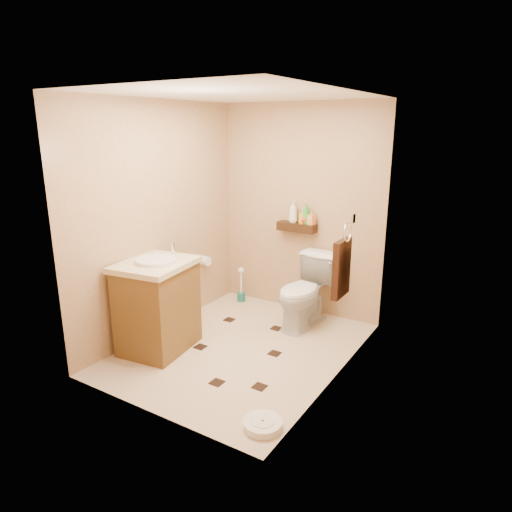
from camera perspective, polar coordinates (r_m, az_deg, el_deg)
The scene contains 19 objects.
ground at distance 4.65m, azimuth -1.84°, elevation -11.45°, with size 2.50×2.50×0.00m, color beige.
wall_back at distance 5.30m, azimuth 5.56°, elevation 5.68°, with size 2.00×0.04×2.40m, color tan.
wall_front at distance 3.30m, azimuth -14.09°, elevation -1.06°, with size 2.00×0.04×2.40m, color tan.
wall_left at distance 4.85m, azimuth -11.91°, elevation 4.45°, with size 0.04×2.50×2.40m, color tan.
wall_right at distance 3.78m, azimuth 10.73°, elevation 1.32°, with size 0.04×2.50×2.40m, color tan.
ceiling at distance 4.13m, azimuth -2.15°, elevation 19.58°, with size 2.00×2.50×0.02m, color white.
wall_shelf at distance 5.26m, azimuth 5.12°, elevation 3.62°, with size 0.46×0.14×0.10m, color black.
floor_accents at distance 4.60m, azimuth -1.63°, elevation -11.68°, with size 1.13×1.34×0.01m.
toilet at distance 5.02m, azimuth 6.14°, elevation -4.45°, with size 0.44×0.77×0.79m, color white.
vanity at distance 4.57m, azimuth -12.19°, elevation -5.95°, with size 0.70×0.81×1.04m.
bathroom_scale at distance 3.57m, azimuth 0.85°, elevation -20.28°, with size 0.35×0.35×0.06m.
toilet_brush at distance 5.76m, azimuth -1.86°, elevation -4.19°, with size 0.10×0.10×0.44m.
towel_ring at distance 4.11m, azimuth 10.69°, elevation -1.21°, with size 0.12×0.30×0.76m.
toilet_paper at distance 5.43m, azimuth -6.40°, elevation -0.60°, with size 0.12×0.11×0.12m.
bottle_a at distance 5.25m, azimuth 4.67°, elevation 5.55°, with size 0.10×0.10×0.25m, color white.
bottle_b at distance 5.20m, azimuth 5.86°, elevation 4.95°, with size 0.07×0.08×0.16m, color yellow.
bottle_c at distance 5.19m, azimuth 6.12°, elevation 4.76°, with size 0.10×0.10×0.13m, color red.
bottle_d at distance 5.18m, azimuth 6.27°, elevation 5.26°, with size 0.09×0.09×0.23m, color green.
bottle_e at distance 5.16m, azimuth 6.94°, elevation 4.84°, with size 0.08×0.08×0.17m, color #E3924B.
Camera 1 is at (2.29, -3.43, 2.14)m, focal length 32.00 mm.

